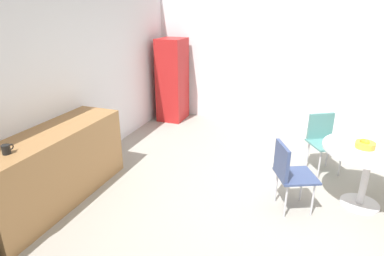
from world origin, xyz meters
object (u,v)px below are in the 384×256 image
(round_table, at_px, (369,160))
(fruit_bowl, at_px, (365,144))
(chair_navy, at_px, (289,170))
(chair_teal, at_px, (323,136))
(mug_white, at_px, (6,149))
(locker_cabinet, at_px, (172,80))

(round_table, xyz_separation_m, fruit_bowl, (-0.01, 0.07, 0.19))
(chair_navy, bearing_deg, round_table, -64.89)
(chair_teal, distance_m, chair_navy, 1.26)
(chair_teal, bearing_deg, mug_white, 130.97)
(chair_teal, bearing_deg, locker_cabinet, 65.53)
(fruit_bowl, xyz_separation_m, mug_white, (-1.76, 3.36, 0.16))
(round_table, bearing_deg, chair_navy, 115.11)
(chair_teal, distance_m, fruit_bowl, 0.95)
(chair_teal, xyz_separation_m, fruit_bowl, (-0.82, -0.40, 0.27))
(mug_white, bearing_deg, locker_cabinet, -0.77)
(round_table, height_order, fruit_bowl, fruit_bowl)
(chair_navy, height_order, fruit_bowl, fruit_bowl)
(locker_cabinet, distance_m, fruit_bowl, 3.94)
(locker_cabinet, relative_size, fruit_bowl, 7.81)
(chair_teal, xyz_separation_m, chair_navy, (-1.21, 0.37, 0.00))
(locker_cabinet, distance_m, mug_white, 3.90)
(chair_teal, bearing_deg, chair_navy, 162.79)
(locker_cabinet, height_order, fruit_bowl, locker_cabinet)
(mug_white, bearing_deg, fruit_bowl, -62.43)
(chair_navy, relative_size, fruit_bowl, 3.91)
(fruit_bowl, bearing_deg, round_table, -84.41)
(fruit_bowl, bearing_deg, chair_teal, 26.24)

